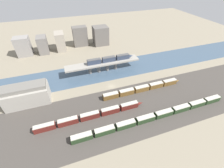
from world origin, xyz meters
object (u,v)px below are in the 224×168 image
(train_yard_mid, at_px, (92,115))
(warehouse_building, at_px, (27,95))
(train_yard_far, at_px, (143,88))
(train_on_bridge, at_px, (110,59))
(train_yard_near, at_px, (157,116))

(train_yard_mid, xyz_separation_m, warehouse_building, (-34.66, 24.92, 4.32))
(train_yard_far, bearing_deg, warehouse_building, 169.96)
(train_on_bridge, xyz_separation_m, train_yard_mid, (-25.68, -44.38, -8.08))
(train_yard_far, relative_size, warehouse_building, 2.28)
(warehouse_building, bearing_deg, train_yard_far, -10.04)
(train_yard_near, height_order, train_yard_far, train_yard_far)
(train_yard_far, height_order, warehouse_building, warehouse_building)
(train_yard_mid, relative_size, warehouse_building, 2.44)
(train_yard_far, bearing_deg, train_yard_mid, -162.91)
(train_yard_mid, relative_size, train_yard_far, 1.07)
(train_on_bridge, height_order, warehouse_building, warehouse_building)
(train_yard_near, height_order, train_yard_mid, train_yard_mid)
(train_yard_near, height_order, warehouse_building, warehouse_building)
(train_on_bridge, distance_m, train_yard_mid, 51.91)
(train_yard_mid, bearing_deg, train_on_bridge, 59.94)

